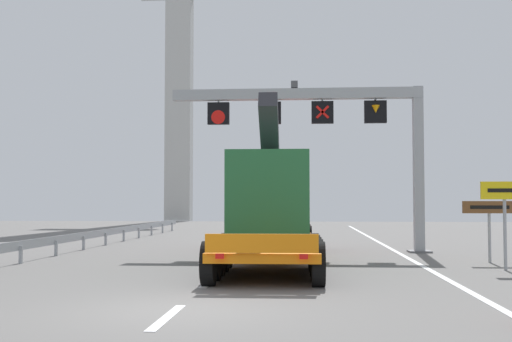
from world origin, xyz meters
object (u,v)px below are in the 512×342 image
Objects in this scene: tourist_info_sign_brown at (489,215)px; exit_sign_yellow at (505,203)px; bridge_pylon_distant at (180,32)px; heavy_haul_truck_orange at (273,204)px; overhead_lane_gantry at (331,120)px.

exit_sign_yellow is at bearing -95.43° from tourist_info_sign_brown.
bridge_pylon_distant is (-20.13, 47.00, 19.32)m from tourist_info_sign_brown.
heavy_haul_truck_orange is 5.25× the size of exit_sign_yellow.
overhead_lane_gantry is 5.52m from heavy_haul_truck_orange.
overhead_lane_gantry is 5.10× the size of tourist_info_sign_brown.
tourist_info_sign_brown is 0.05× the size of bridge_pylon_distant.
exit_sign_yellow is 1.28× the size of tourist_info_sign_brown.
exit_sign_yellow is at bearing -68.11° from bridge_pylon_distant.
exit_sign_yellow is (4.94, -6.88, -3.45)m from overhead_lane_gantry.
overhead_lane_gantry is at bearing 139.78° from tourist_info_sign_brown.
bridge_pylon_distant is at bearing 113.18° from tourist_info_sign_brown.
heavy_haul_truck_orange reaches higher than tourist_info_sign_brown.
overhead_lane_gantry is 3.99× the size of exit_sign_yellow.
heavy_haul_truck_orange is at bearing 155.70° from exit_sign_yellow.
overhead_lane_gantry is 7.80m from tourist_info_sign_brown.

